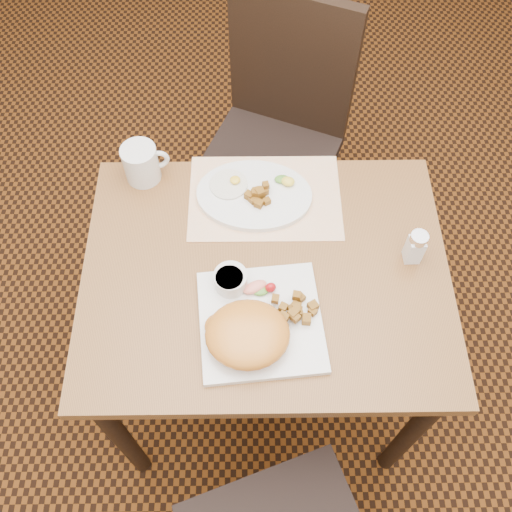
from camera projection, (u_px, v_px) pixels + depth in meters
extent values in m
plane|color=black|center=(263.00, 375.00, 2.03)|extent=(8.00, 8.00, 0.00)
cube|color=brown|center=(266.00, 274.00, 1.41)|extent=(0.90, 0.70, 0.03)
cylinder|color=black|center=(121.00, 437.00, 1.57)|extent=(0.05, 0.05, 0.71)
cylinder|color=black|center=(410.00, 434.00, 1.58)|extent=(0.05, 0.05, 0.71)
cylinder|color=black|center=(141.00, 252.00, 1.88)|extent=(0.05, 0.05, 0.71)
cylinder|color=black|center=(383.00, 250.00, 1.89)|extent=(0.05, 0.05, 0.71)
cylinder|color=black|center=(315.00, 479.00, 1.65)|extent=(0.04, 0.04, 0.42)
cube|color=black|center=(268.00, 163.00, 1.96)|extent=(0.55, 0.55, 0.05)
cylinder|color=black|center=(327.00, 184.00, 2.22)|extent=(0.04, 0.04, 0.42)
cylinder|color=black|center=(295.00, 257.00, 2.04)|extent=(0.04, 0.04, 0.42)
cylinder|color=black|center=(241.00, 157.00, 2.29)|extent=(0.04, 0.04, 0.42)
cylinder|color=black|center=(204.00, 226.00, 2.11)|extent=(0.04, 0.04, 0.42)
cube|color=black|center=(292.00, 63.00, 1.83)|extent=(0.40, 0.20, 0.50)
cube|color=white|center=(265.00, 197.00, 1.51)|extent=(0.40, 0.28, 0.00)
cube|color=silver|center=(261.00, 321.00, 1.31)|extent=(0.31, 0.31, 0.02)
ellipsoid|color=orange|center=(248.00, 334.00, 1.25)|extent=(0.19, 0.17, 0.07)
ellipsoid|color=orange|center=(259.00, 346.00, 1.26)|extent=(0.08, 0.07, 0.03)
ellipsoid|color=orange|center=(221.00, 326.00, 1.29)|extent=(0.08, 0.07, 0.03)
cylinder|color=silver|center=(231.00, 280.00, 1.34)|extent=(0.08, 0.08, 0.04)
cylinder|color=beige|center=(229.00, 278.00, 1.32)|extent=(0.07, 0.07, 0.01)
ellipsoid|color=#387223|center=(260.00, 290.00, 1.34)|extent=(0.04, 0.03, 0.01)
ellipsoid|color=red|center=(271.00, 287.00, 1.34)|extent=(0.03, 0.03, 0.03)
ellipsoid|color=#F28C72|center=(255.00, 287.00, 1.34)|extent=(0.07, 0.05, 0.02)
cylinder|color=white|center=(229.00, 184.00, 1.50)|extent=(0.10, 0.10, 0.01)
ellipsoid|color=yellow|center=(235.00, 180.00, 1.50)|extent=(0.03, 0.03, 0.01)
ellipsoid|color=#387223|center=(282.00, 179.00, 1.51)|extent=(0.04, 0.03, 0.01)
ellipsoid|color=yellow|center=(288.00, 181.00, 1.50)|extent=(0.04, 0.04, 0.02)
cube|color=white|center=(414.00, 249.00, 1.38)|extent=(0.04, 0.04, 0.08)
cylinder|color=silver|center=(419.00, 238.00, 1.34)|extent=(0.04, 0.04, 0.02)
cylinder|color=silver|center=(141.00, 163.00, 1.50)|extent=(0.09, 0.09, 0.11)
torus|color=silver|center=(158.00, 160.00, 1.51)|extent=(0.06, 0.03, 0.06)
cube|color=#8D5B16|center=(296.00, 306.00, 1.32)|extent=(0.03, 0.03, 0.02)
cube|color=#8D5B16|center=(296.00, 308.00, 1.31)|extent=(0.03, 0.03, 0.02)
cube|color=#8D5B16|center=(296.00, 310.00, 1.30)|extent=(0.02, 0.02, 0.01)
cube|color=#8D5B16|center=(313.00, 306.00, 1.32)|extent=(0.03, 0.03, 0.02)
cube|color=#8D5B16|center=(293.00, 313.00, 1.29)|extent=(0.03, 0.03, 0.02)
cube|color=#8D5B16|center=(283.00, 317.00, 1.28)|extent=(0.03, 0.03, 0.02)
cube|color=#8D5B16|center=(296.00, 309.00, 1.29)|extent=(0.02, 0.02, 0.02)
cube|color=#8D5B16|center=(277.00, 322.00, 1.30)|extent=(0.03, 0.03, 0.02)
cube|color=#8D5B16|center=(295.00, 314.00, 1.31)|extent=(0.02, 0.02, 0.02)
cube|color=#8D5B16|center=(301.00, 298.00, 1.33)|extent=(0.03, 0.03, 0.02)
cube|color=#8D5B16|center=(298.00, 312.00, 1.31)|extent=(0.02, 0.02, 0.02)
cube|color=#8D5B16|center=(283.00, 307.00, 1.30)|extent=(0.02, 0.02, 0.02)
cube|color=#8D5B16|center=(296.00, 310.00, 1.31)|extent=(0.02, 0.02, 0.01)
cube|color=#8D5B16|center=(293.00, 309.00, 1.31)|extent=(0.03, 0.03, 0.02)
cube|color=#8D5B16|center=(275.00, 299.00, 1.31)|extent=(0.02, 0.02, 0.02)
cube|color=#8D5B16|center=(295.00, 312.00, 1.31)|extent=(0.03, 0.03, 0.02)
cube|color=#8D5B16|center=(296.00, 318.00, 1.28)|extent=(0.03, 0.03, 0.02)
cube|color=#8D5B16|center=(297.00, 312.00, 1.31)|extent=(0.02, 0.02, 0.02)
cube|color=#8D5B16|center=(313.00, 311.00, 1.31)|extent=(0.02, 0.02, 0.02)
cube|color=#8D5B16|center=(281.00, 313.00, 1.31)|extent=(0.02, 0.02, 0.01)
cube|color=#8D5B16|center=(297.00, 296.00, 1.31)|extent=(0.02, 0.02, 0.02)
cube|color=#8D5B16|center=(307.00, 319.00, 1.30)|extent=(0.02, 0.02, 0.02)
cube|color=#8D5B16|center=(296.00, 313.00, 1.31)|extent=(0.03, 0.03, 0.02)
cube|color=#8D5B16|center=(264.00, 191.00, 1.49)|extent=(0.02, 0.02, 0.02)
cube|color=#8D5B16|center=(266.00, 185.00, 1.48)|extent=(0.02, 0.02, 0.02)
cube|color=#8D5B16|center=(257.00, 193.00, 1.49)|extent=(0.02, 0.02, 0.01)
cube|color=#8D5B16|center=(254.00, 192.00, 1.47)|extent=(0.02, 0.02, 0.02)
cube|color=#8D5B16|center=(267.00, 201.00, 1.47)|extent=(0.02, 0.02, 0.02)
cube|color=#8D5B16|center=(259.00, 204.00, 1.47)|extent=(0.03, 0.03, 0.02)
cube|color=#8D5B16|center=(261.00, 196.00, 1.48)|extent=(0.02, 0.02, 0.02)
cube|color=#8D5B16|center=(256.00, 191.00, 1.47)|extent=(0.02, 0.02, 0.01)
cube|color=#8D5B16|center=(260.00, 190.00, 1.47)|extent=(0.02, 0.02, 0.01)
cube|color=#8D5B16|center=(256.00, 192.00, 1.47)|extent=(0.02, 0.02, 0.01)
cube|color=#8D5B16|center=(253.00, 200.00, 1.47)|extent=(0.03, 0.03, 0.02)
cube|color=#8D5B16|center=(260.00, 192.00, 1.47)|extent=(0.03, 0.03, 0.02)
cube|color=#8D5B16|center=(257.00, 203.00, 1.47)|extent=(0.02, 0.02, 0.02)
cube|color=#8D5B16|center=(249.00, 196.00, 1.48)|extent=(0.03, 0.03, 0.02)
cube|color=#8D5B16|center=(260.00, 192.00, 1.47)|extent=(0.02, 0.02, 0.01)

